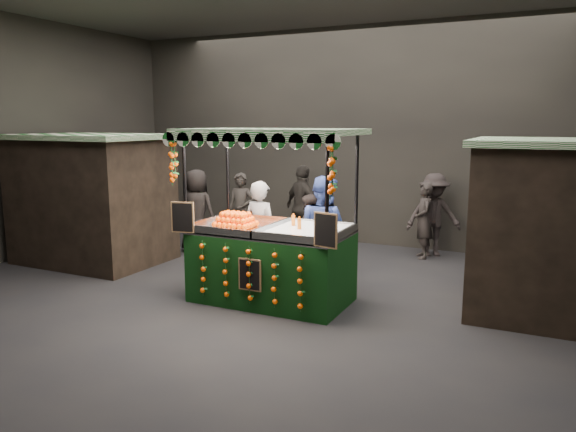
% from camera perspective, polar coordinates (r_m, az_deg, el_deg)
% --- Properties ---
extents(ground, '(12.00, 12.00, 0.00)m').
position_cam_1_polar(ground, '(8.76, -3.00, -9.19)').
color(ground, black).
rests_on(ground, ground).
extents(market_hall, '(12.10, 10.10, 5.05)m').
position_cam_1_polar(market_hall, '(8.30, -3.21, 13.47)').
color(market_hall, black).
rests_on(market_hall, ground).
extents(neighbour_stall_left, '(3.00, 2.20, 2.60)m').
position_cam_1_polar(neighbour_stall_left, '(11.87, -19.64, 1.77)').
color(neighbour_stall_left, black).
rests_on(neighbour_stall_left, ground).
extents(juice_stall, '(2.83, 1.66, 2.74)m').
position_cam_1_polar(juice_stall, '(8.69, -1.79, -3.50)').
color(juice_stall, black).
rests_on(juice_stall, ground).
extents(vendor_grey, '(0.74, 0.55, 1.83)m').
position_cam_1_polar(vendor_grey, '(9.70, -2.85, -1.71)').
color(vendor_grey, slate).
rests_on(vendor_grey, ground).
extents(vendor_blue, '(1.14, 1.01, 1.94)m').
position_cam_1_polar(vendor_blue, '(9.53, 3.69, -1.60)').
color(vendor_blue, navy).
rests_on(vendor_blue, ground).
extents(shopper_0, '(0.67, 0.47, 1.72)m').
position_cam_1_polar(shopper_0, '(12.37, -4.92, 0.52)').
color(shopper_0, '#2B2723').
rests_on(shopper_0, ground).
extents(shopper_1, '(0.95, 0.94, 1.55)m').
position_cam_1_polar(shopper_1, '(10.08, 2.30, -2.09)').
color(shopper_1, black).
rests_on(shopper_1, ground).
extents(shopper_2, '(1.20, 0.95, 1.90)m').
position_cam_1_polar(shopper_2, '(12.27, 1.54, 0.89)').
color(shopper_2, '#282420').
rests_on(shopper_2, ground).
extents(shopper_3, '(1.32, 1.09, 1.77)m').
position_cam_1_polar(shopper_3, '(12.08, 14.88, 0.12)').
color(shopper_3, '#2A2322').
rests_on(shopper_3, ground).
extents(shopper_4, '(0.91, 0.61, 1.83)m').
position_cam_1_polar(shopper_4, '(12.15, -9.48, 0.51)').
color(shopper_4, black).
rests_on(shopper_4, ground).
extents(shopper_5, '(0.74, 1.46, 1.50)m').
position_cam_1_polar(shopper_5, '(11.01, 21.66, -1.89)').
color(shopper_5, '#2B2423').
rests_on(shopper_5, ground).
extents(shopper_6, '(0.58, 0.69, 1.60)m').
position_cam_1_polar(shopper_6, '(11.83, 13.90, -0.46)').
color(shopper_6, '#2B2523').
rests_on(shopper_6, ground).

